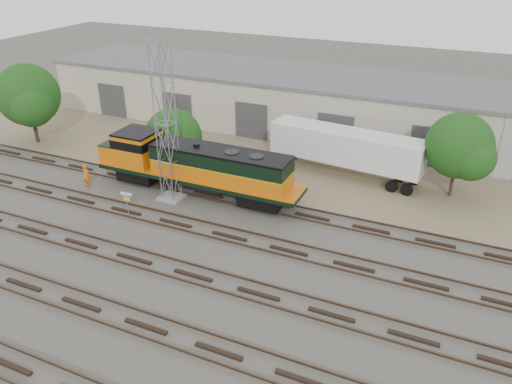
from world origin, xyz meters
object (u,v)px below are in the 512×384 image
at_px(worker, 87,176).
at_px(semi_trailer, 349,148).
at_px(locomotive, 194,165).
at_px(signal_tower, 166,127).

height_order(worker, semi_trailer, semi_trailer).
distance_m(locomotive, worker, 8.44).
relative_size(locomotive, signal_tower, 1.41).
relative_size(signal_tower, semi_trailer, 0.92).
bearing_deg(signal_tower, locomotive, 51.49).
bearing_deg(worker, locomotive, -155.90).
height_order(locomotive, worker, locomotive).
height_order(signal_tower, worker, signal_tower).
height_order(signal_tower, semi_trailer, signal_tower).
bearing_deg(locomotive, worker, -162.63).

